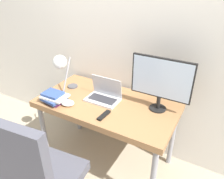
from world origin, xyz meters
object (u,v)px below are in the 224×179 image
(monitor, at_px, (161,81))
(desk_lamp, at_px, (61,64))
(laptop, at_px, (104,95))
(office_chair, at_px, (36,174))
(book_stack, at_px, (54,97))
(game_controller, at_px, (68,103))

(monitor, distance_m, desk_lamp, 0.97)
(laptop, distance_m, desk_lamp, 0.52)
(laptop, relative_size, office_chair, 0.29)
(book_stack, bearing_deg, laptop, 34.88)
(laptop, relative_size, desk_lamp, 0.78)
(desk_lamp, distance_m, book_stack, 0.33)
(monitor, distance_m, game_controller, 0.89)
(monitor, height_order, office_chair, monitor)
(monitor, relative_size, game_controller, 4.02)
(office_chair, bearing_deg, book_stack, 119.99)
(book_stack, height_order, game_controller, book_stack)
(office_chair, distance_m, game_controller, 0.70)
(desk_lamp, relative_size, office_chair, 0.37)
(desk_lamp, xyz_separation_m, book_stack, (0.04, -0.19, -0.27))
(monitor, bearing_deg, game_controller, -155.44)
(monitor, xyz_separation_m, game_controller, (-0.77, -0.35, -0.27))
(laptop, bearing_deg, game_controller, -134.57)
(desk_lamp, distance_m, office_chair, 1.02)
(laptop, distance_m, office_chair, 0.92)
(laptop, relative_size, book_stack, 1.31)
(monitor, height_order, desk_lamp, monitor)
(monitor, height_order, game_controller, monitor)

